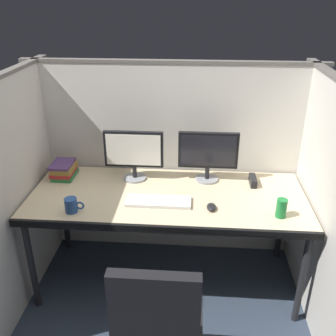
# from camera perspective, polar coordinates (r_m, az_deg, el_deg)

# --- Properties ---
(ground_plane) EXTENTS (8.00, 8.00, 0.00)m
(ground_plane) POSITION_cam_1_polar(r_m,az_deg,el_deg) (2.86, -0.57, -20.08)
(ground_plane) COLOR #2D3847
(cubicle_partition_rear) EXTENTS (2.21, 0.06, 1.57)m
(cubicle_partition_rear) POSITION_cam_1_polar(r_m,az_deg,el_deg) (3.01, 0.57, 0.98)
(cubicle_partition_rear) COLOR beige
(cubicle_partition_rear) RESTS_ON ground
(cubicle_partition_left) EXTENTS (0.06, 1.41, 1.57)m
(cubicle_partition_left) POSITION_cam_1_polar(r_m,az_deg,el_deg) (2.78, -21.17, -3.08)
(cubicle_partition_left) COLOR beige
(cubicle_partition_left) RESTS_ON ground
(cubicle_partition_right) EXTENTS (0.06, 1.41, 1.57)m
(cubicle_partition_right) POSITION_cam_1_polar(r_m,az_deg,el_deg) (2.65, 21.78, -4.65)
(cubicle_partition_right) COLOR beige
(cubicle_partition_right) RESTS_ON ground
(desk) EXTENTS (1.90, 0.80, 0.74)m
(desk) POSITION_cam_1_polar(r_m,az_deg,el_deg) (2.65, -0.10, -5.05)
(desk) COLOR beige
(desk) RESTS_ON ground
(monitor_left) EXTENTS (0.43, 0.17, 0.37)m
(monitor_left) POSITION_cam_1_polar(r_m,az_deg,el_deg) (2.77, -5.14, 2.38)
(monitor_left) COLOR gray
(monitor_left) RESTS_ON desk
(monitor_right) EXTENTS (0.43, 0.17, 0.37)m
(monitor_right) POSITION_cam_1_polar(r_m,az_deg,el_deg) (2.76, 6.01, 2.21)
(monitor_right) COLOR gray
(monitor_right) RESTS_ON desk
(keyboard_main) EXTENTS (0.43, 0.15, 0.02)m
(keyboard_main) POSITION_cam_1_polar(r_m,az_deg,el_deg) (2.54, -1.43, -5.03)
(keyboard_main) COLOR silver
(keyboard_main) RESTS_ON desk
(computer_mouse) EXTENTS (0.06, 0.10, 0.04)m
(computer_mouse) POSITION_cam_1_polar(r_m,az_deg,el_deg) (2.48, 6.50, -5.81)
(computer_mouse) COLOR black
(computer_mouse) RESTS_ON desk
(coffee_mug) EXTENTS (0.13, 0.08, 0.09)m
(coffee_mug) POSITION_cam_1_polar(r_m,az_deg,el_deg) (2.50, -14.23, -5.41)
(coffee_mug) COLOR #264C8C
(coffee_mug) RESTS_ON desk
(soda_can) EXTENTS (0.07, 0.07, 0.12)m
(soda_can) POSITION_cam_1_polar(r_m,az_deg,el_deg) (2.47, 16.60, -5.77)
(soda_can) COLOR #197233
(soda_can) RESTS_ON desk
(red_stapler) EXTENTS (0.04, 0.15, 0.06)m
(red_stapler) POSITION_cam_1_polar(r_m,az_deg,el_deg) (2.83, 12.57, -1.85)
(red_stapler) COLOR black
(red_stapler) RESTS_ON desk
(book_stack) EXTENTS (0.17, 0.22, 0.11)m
(book_stack) POSITION_cam_1_polar(r_m,az_deg,el_deg) (2.97, -15.31, -0.29)
(book_stack) COLOR #26723F
(book_stack) RESTS_ON desk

